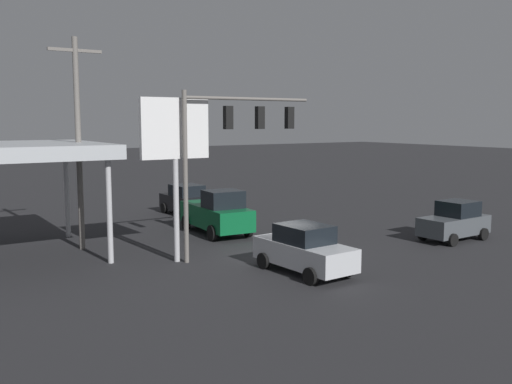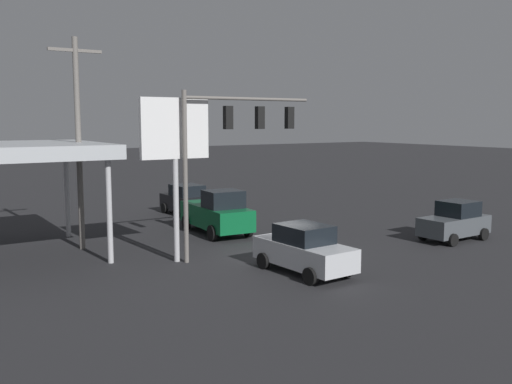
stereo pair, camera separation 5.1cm
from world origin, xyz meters
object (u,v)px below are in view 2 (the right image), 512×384
hatchback_crossing (455,221)px  sedan_far (187,200)px  traffic_signal_assembly (232,135)px  sedan_waiting (304,249)px  price_sign (175,138)px  utility_pole (78,139)px  pickup_parked (217,213)px

hatchback_crossing → sedan_far: 16.31m
traffic_signal_assembly → hatchback_crossing: size_ratio=1.87×
sedan_far → sedan_waiting: 15.30m
price_sign → sedan_waiting: 7.06m
traffic_signal_assembly → sedan_waiting: traffic_signal_assembly is taller
traffic_signal_assembly → utility_pole: 7.21m
traffic_signal_assembly → hatchback_crossing: bearing=163.7°
price_sign → sedan_far: (-5.73, -10.71, -4.32)m
sedan_waiting → pickup_parked: 8.76m
sedan_waiting → price_sign: bearing=-145.3°
sedan_waiting → pickup_parked: bearing=170.8°
traffic_signal_assembly → utility_pole: bearing=-43.0°
utility_pole → price_sign: (-2.70, 4.56, 0.14)m
hatchback_crossing → sedan_waiting: hatchback_crossing is taller
price_sign → sedan_far: bearing=-118.1°
price_sign → hatchback_crossing: 14.70m
pickup_parked → sedan_far: bearing=171.7°
sedan_far → pickup_parked: bearing=-13.5°
utility_pole → sedan_far: size_ratio=2.18×
utility_pole → price_sign: size_ratio=1.40×
hatchback_crossing → sedan_waiting: bearing=2.7°
utility_pole → pickup_parked: 8.13m
hatchback_crossing → traffic_signal_assembly: bearing=-18.3°
traffic_signal_assembly → sedan_far: bearing=-105.9°
sedan_far → sedan_waiting: (2.31, 15.13, 0.00)m
traffic_signal_assembly → sedan_far: traffic_signal_assembly is taller
hatchback_crossing → pickup_parked: 12.13m
pickup_parked → hatchback_crossing: bearing=53.3°
hatchback_crossing → sedan_far: (7.86, -14.29, 0.00)m
price_sign → pickup_parked: (-4.36, -4.29, -4.16)m
utility_pole → sedan_far: (-8.43, -6.15, -4.18)m
utility_pole → pickup_parked: size_ratio=1.82×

